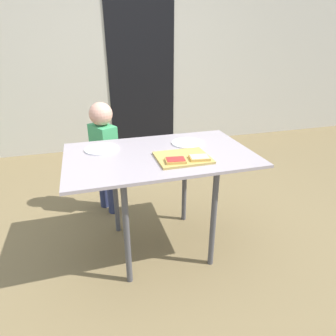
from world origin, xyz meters
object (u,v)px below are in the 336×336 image
object	(u,v)px
cutting_board	(183,158)
plate_white_left	(102,149)
dining_table	(160,165)
plate_white_right	(188,143)
pizza_slice_near_left	(176,160)
child_left	(104,150)
pizza_slice_near_right	(199,158)

from	to	relation	value
cutting_board	plate_white_left	distance (m)	0.57
dining_table	plate_white_right	bearing A→B (deg)	28.30
cutting_board	plate_white_left	xyz separation A→B (m)	(-0.47, 0.31, -0.00)
pizza_slice_near_left	plate_white_left	size ratio (longest dim) A/B	0.57
pizza_slice_near_left	child_left	distance (m)	0.93
dining_table	child_left	bearing A→B (deg)	116.38
cutting_board	plate_white_right	bearing A→B (deg)	63.93
cutting_board	plate_white_right	world-z (taller)	cutting_board
dining_table	pizza_slice_near_left	xyz separation A→B (m)	(0.05, -0.20, 0.11)
plate_white_left	child_left	xyz separation A→B (m)	(0.04, 0.46, -0.18)
pizza_slice_near_right	plate_white_right	bearing A→B (deg)	82.28
dining_table	cutting_board	bearing A→B (deg)	-48.09
dining_table	pizza_slice_near_right	bearing A→B (deg)	-44.67
pizza_slice_near_right	pizza_slice_near_left	bearing A→B (deg)	179.59
plate_white_left	child_left	distance (m)	0.49
dining_table	child_left	xyz separation A→B (m)	(-0.32, 0.64, -0.09)
dining_table	pizza_slice_near_left	world-z (taller)	pizza_slice_near_left
pizza_slice_near_left	plate_white_left	distance (m)	0.55
pizza_slice_near_left	pizza_slice_near_right	world-z (taller)	same
dining_table	plate_white_left	xyz separation A→B (m)	(-0.36, 0.18, 0.09)
pizza_slice_near_right	plate_white_right	size ratio (longest dim) A/B	0.57
pizza_slice_near_left	child_left	xyz separation A→B (m)	(-0.37, 0.84, -0.19)
dining_table	plate_white_left	distance (m)	0.41
cutting_board	plate_white_left	world-z (taller)	cutting_board
cutting_board	pizza_slice_near_left	size ratio (longest dim) A/B	2.50
dining_table	cutting_board	size ratio (longest dim) A/B	3.70
plate_white_right	child_left	world-z (taller)	child_left
pizza_slice_near_left	plate_white_left	world-z (taller)	pizza_slice_near_left
child_left	cutting_board	bearing A→B (deg)	-60.59
pizza_slice_near_left	cutting_board	bearing A→B (deg)	44.17
dining_table	cutting_board	distance (m)	0.20
dining_table	child_left	size ratio (longest dim) A/B	1.24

